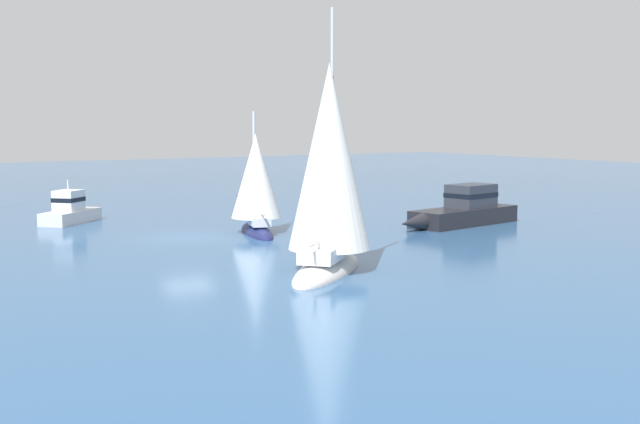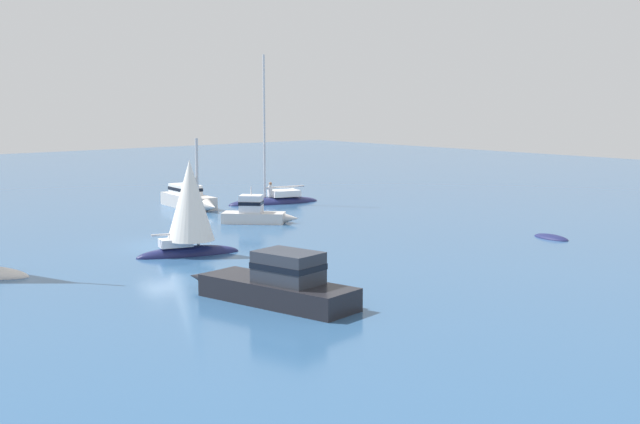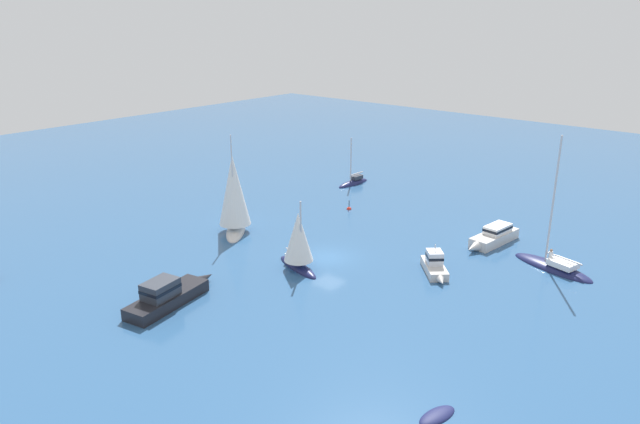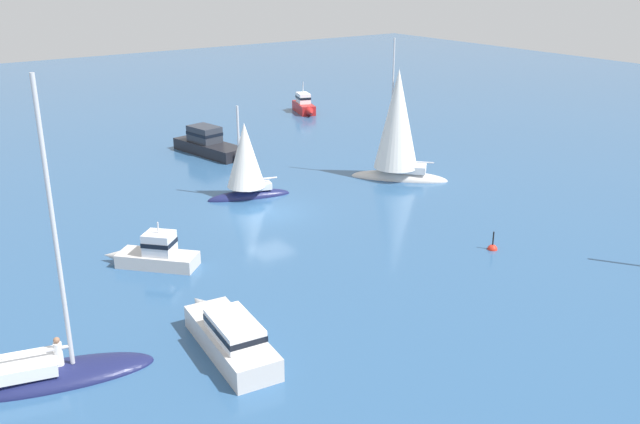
# 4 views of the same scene
# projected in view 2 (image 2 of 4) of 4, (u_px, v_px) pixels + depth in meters

# --- Properties ---
(ground_plane) EXTENTS (160.00, 160.00, 0.00)m
(ground_plane) POSITION_uv_depth(u_px,v_px,m) (163.00, 245.00, 47.58)
(ground_plane) COLOR #2D5684
(launch) EXTENTS (8.77, 3.45, 2.20)m
(launch) POSITION_uv_depth(u_px,v_px,m) (275.00, 284.00, 34.18)
(launch) COLOR black
(launch) RESTS_ON ground
(cabin_cruiser) EXTENTS (4.45, 4.26, 2.43)m
(cabin_cruiser) POSITION_uv_depth(u_px,v_px,m) (255.00, 213.00, 55.66)
(cabin_cruiser) COLOR silver
(cabin_cruiser) RESTS_ON ground
(powerboat) EXTENTS (7.37, 2.53, 1.69)m
(powerboat) POSITION_uv_depth(u_px,v_px,m) (189.00, 198.00, 63.29)
(powerboat) COLOR silver
(powerboat) RESTS_ON ground
(tender) EXTENTS (2.73, 1.64, 0.46)m
(tender) POSITION_uv_depth(u_px,v_px,m) (551.00, 238.00, 49.76)
(tender) COLOR #191E4C
(tender) RESTS_ON ground
(sailboat_1) EXTENTS (3.99, 7.79, 11.93)m
(sailboat_1) POSITION_uv_depth(u_px,v_px,m) (275.00, 201.00, 65.99)
(sailboat_1) COLOR #191E4C
(sailboat_1) RESTS_ON ground
(sloop) EXTENTS (3.11, 5.70, 6.66)m
(sloop) POSITION_uv_depth(u_px,v_px,m) (190.00, 212.00, 44.30)
(sloop) COLOR #191E4C
(sloop) RESTS_ON ground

